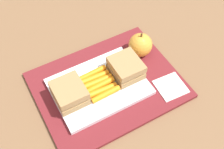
{
  "coord_description": "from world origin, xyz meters",
  "views": [
    {
      "loc": [
        -0.2,
        -0.38,
        0.62
      ],
      "look_at": [
        0.01,
        0.0,
        0.04
      ],
      "focal_mm": 46.43,
      "sensor_mm": 36.0,
      "label": 1
    }
  ],
  "objects_px": {
    "food_tray": "(99,87)",
    "carrot_sticks_bundle": "(99,83)",
    "paper_napkin": "(171,87)",
    "apple": "(140,45)",
    "sandwich_half_left": "(69,93)",
    "sandwich_half_right": "(126,68)"
  },
  "relations": [
    {
      "from": "apple",
      "to": "paper_napkin",
      "type": "xyz_separation_m",
      "value": [
        0.01,
        -0.14,
        -0.03
      ]
    },
    {
      "from": "sandwich_half_left",
      "to": "sandwich_half_right",
      "type": "bearing_deg",
      "value": 0.0
    },
    {
      "from": "apple",
      "to": "carrot_sticks_bundle",
      "type": "bearing_deg",
      "value": -162.09
    },
    {
      "from": "sandwich_half_right",
      "to": "apple",
      "type": "height_order",
      "value": "apple"
    },
    {
      "from": "sandwich_half_right",
      "to": "carrot_sticks_bundle",
      "type": "height_order",
      "value": "sandwich_half_right"
    },
    {
      "from": "sandwich_half_left",
      "to": "sandwich_half_right",
      "type": "distance_m",
      "value": 0.16
    },
    {
      "from": "sandwich_half_left",
      "to": "paper_napkin",
      "type": "distance_m",
      "value": 0.26
    },
    {
      "from": "food_tray",
      "to": "sandwich_half_right",
      "type": "distance_m",
      "value": 0.08
    },
    {
      "from": "apple",
      "to": "sandwich_half_left",
      "type": "bearing_deg",
      "value": -167.91
    },
    {
      "from": "food_tray",
      "to": "paper_napkin",
      "type": "xyz_separation_m",
      "value": [
        0.16,
        -0.09,
        -0.0
      ]
    },
    {
      "from": "sandwich_half_left",
      "to": "apple",
      "type": "distance_m",
      "value": 0.24
    },
    {
      "from": "sandwich_half_left",
      "to": "carrot_sticks_bundle",
      "type": "bearing_deg",
      "value": 0.12
    },
    {
      "from": "sandwich_half_left",
      "to": "apple",
      "type": "xyz_separation_m",
      "value": [
        0.23,
        0.05,
        -0.0
      ]
    },
    {
      "from": "food_tray",
      "to": "paper_napkin",
      "type": "height_order",
      "value": "food_tray"
    },
    {
      "from": "paper_napkin",
      "to": "apple",
      "type": "bearing_deg",
      "value": 92.96
    },
    {
      "from": "food_tray",
      "to": "carrot_sticks_bundle",
      "type": "xyz_separation_m",
      "value": [
        0.0,
        0.0,
        0.01
      ]
    },
    {
      "from": "food_tray",
      "to": "sandwich_half_left",
      "type": "distance_m",
      "value": 0.08
    },
    {
      "from": "carrot_sticks_bundle",
      "to": "paper_napkin",
      "type": "xyz_separation_m",
      "value": [
        0.16,
        -0.09,
        -0.02
      ]
    },
    {
      "from": "sandwich_half_left",
      "to": "sandwich_half_right",
      "type": "xyz_separation_m",
      "value": [
        0.16,
        0.0,
        0.0
      ]
    },
    {
      "from": "food_tray",
      "to": "carrot_sticks_bundle",
      "type": "relative_size",
      "value": 2.65
    },
    {
      "from": "carrot_sticks_bundle",
      "to": "paper_napkin",
      "type": "relative_size",
      "value": 1.24
    },
    {
      "from": "sandwich_half_right",
      "to": "paper_napkin",
      "type": "distance_m",
      "value": 0.12
    }
  ]
}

